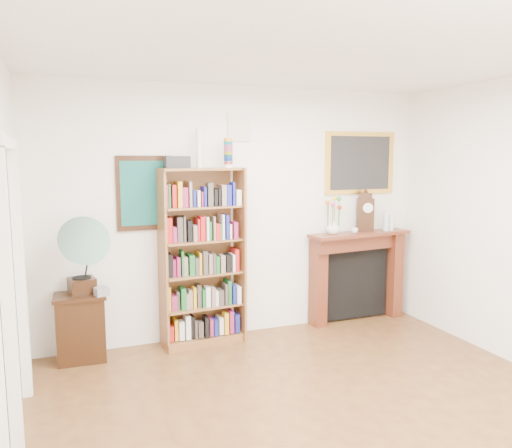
% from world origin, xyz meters
% --- Properties ---
extents(room, '(4.51, 5.01, 2.81)m').
position_xyz_m(room, '(0.00, 0.00, 1.40)').
color(room, '#542D19').
rests_on(room, ground).
extents(door_casing, '(0.08, 1.02, 2.17)m').
position_xyz_m(door_casing, '(-2.21, 1.20, 1.26)').
color(door_casing, white).
rests_on(door_casing, left_wall).
extents(teal_poster, '(0.58, 0.04, 0.78)m').
position_xyz_m(teal_poster, '(-1.05, 2.48, 1.65)').
color(teal_poster, black).
rests_on(teal_poster, back_wall).
extents(small_picture, '(0.26, 0.04, 0.30)m').
position_xyz_m(small_picture, '(0.00, 2.48, 2.35)').
color(small_picture, white).
rests_on(small_picture, back_wall).
extents(gilt_painting, '(0.95, 0.04, 0.75)m').
position_xyz_m(gilt_painting, '(1.55, 2.48, 1.95)').
color(gilt_painting, gold).
rests_on(gilt_painting, back_wall).
extents(bookshelf, '(0.91, 0.39, 2.20)m').
position_xyz_m(bookshelf, '(-0.48, 2.32, 1.07)').
color(bookshelf, brown).
rests_on(bookshelf, floor).
extents(side_cabinet, '(0.51, 0.38, 0.68)m').
position_xyz_m(side_cabinet, '(-1.74, 2.30, 0.34)').
color(side_cabinet, black).
rests_on(side_cabinet, floor).
extents(fireplace, '(1.35, 0.44, 1.12)m').
position_xyz_m(fireplace, '(1.49, 2.40, 0.66)').
color(fireplace, '#552513').
rests_on(fireplace, floor).
extents(gramophone, '(0.59, 0.68, 0.79)m').
position_xyz_m(gramophone, '(-1.71, 2.23, 1.13)').
color(gramophone, black).
rests_on(gramophone, side_cabinet).
extents(cd_stack, '(0.15, 0.15, 0.08)m').
position_xyz_m(cd_stack, '(-1.54, 2.18, 0.72)').
color(cd_stack, '#A0A1AC').
rests_on(cd_stack, side_cabinet).
extents(mantel_clock, '(0.23, 0.19, 0.47)m').
position_xyz_m(mantel_clock, '(1.59, 2.39, 1.34)').
color(mantel_clock, black).
rests_on(mantel_clock, fireplace).
extents(flower_vase, '(0.18, 0.18, 0.16)m').
position_xyz_m(flower_vase, '(1.12, 2.34, 1.20)').
color(flower_vase, white).
rests_on(flower_vase, fireplace).
extents(teacup, '(0.10, 0.10, 0.06)m').
position_xyz_m(teacup, '(1.40, 2.31, 1.15)').
color(teacup, silver).
rests_on(teacup, fireplace).
extents(bottle_left, '(0.07, 0.07, 0.24)m').
position_xyz_m(bottle_left, '(1.87, 2.35, 1.24)').
color(bottle_left, silver).
rests_on(bottle_left, fireplace).
extents(bottle_right, '(0.06, 0.06, 0.20)m').
position_xyz_m(bottle_right, '(1.94, 2.35, 1.22)').
color(bottle_right, silver).
rests_on(bottle_right, fireplace).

